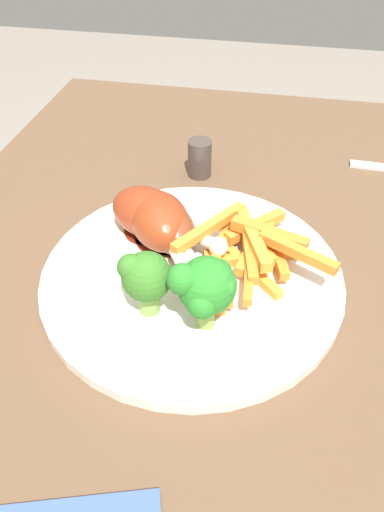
% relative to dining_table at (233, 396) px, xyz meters
% --- Properties ---
extents(dining_table, '(1.02, 0.73, 0.72)m').
position_rel_dining_table_xyz_m(dining_table, '(0.00, 0.00, 0.00)').
color(dining_table, brown).
rests_on(dining_table, ground_plane).
extents(dinner_plate, '(0.29, 0.29, 0.01)m').
position_rel_dining_table_xyz_m(dinner_plate, '(-0.05, -0.05, 0.12)').
color(dinner_plate, white).
rests_on(dinner_plate, dining_table).
extents(broccoli_floret_front, '(0.06, 0.06, 0.07)m').
position_rel_dining_table_xyz_m(broccoli_floret_front, '(0.02, -0.03, 0.18)').
color(broccoli_floret_front, '#84A749').
rests_on(broccoli_floret_front, dinner_plate).
extents(broccoli_floret_middle, '(0.04, 0.05, 0.06)m').
position_rel_dining_table_xyz_m(broccoli_floret_middle, '(0.01, -0.08, 0.17)').
color(broccoli_floret_middle, '#81AD4E').
rests_on(broccoli_floret_middle, dinner_plate).
extents(carrot_fries_pile, '(0.15, 0.15, 0.04)m').
position_rel_dining_table_xyz_m(carrot_fries_pile, '(-0.07, -0.00, 0.15)').
color(carrot_fries_pile, orange).
rests_on(carrot_fries_pile, dinner_plate).
extents(chicken_drumstick_near, '(0.09, 0.14, 0.05)m').
position_rel_dining_table_xyz_m(chicken_drumstick_near, '(-0.10, -0.11, 0.15)').
color(chicken_drumstick_near, '#621D0E').
rests_on(chicken_drumstick_near, dinner_plate).
extents(chicken_drumstick_far, '(0.11, 0.09, 0.04)m').
position_rel_dining_table_xyz_m(chicken_drumstick_far, '(-0.08, -0.08, 0.15)').
color(chicken_drumstick_far, '#572012').
rests_on(chicken_drumstick_far, dinner_plate).
extents(chicken_drumstick_extra, '(0.13, 0.10, 0.05)m').
position_rel_dining_table_xyz_m(chicken_drumstick_extra, '(-0.09, -0.09, 0.15)').
color(chicken_drumstick_extra, '#631F0E').
rests_on(chicken_drumstick_extra, dinner_plate).
extents(pepper_shaker, '(0.03, 0.03, 0.05)m').
position_rel_dining_table_xyz_m(pepper_shaker, '(-0.24, -0.08, 0.14)').
color(pepper_shaker, '#423833').
rests_on(pepper_shaker, dining_table).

